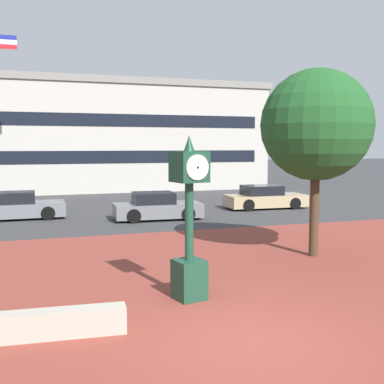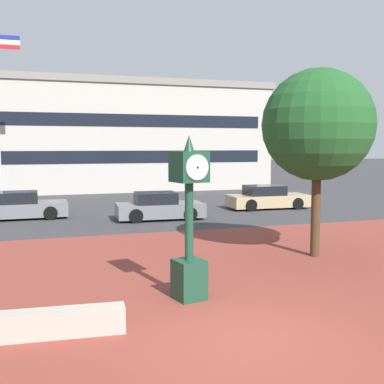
{
  "view_description": "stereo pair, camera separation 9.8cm",
  "coord_description": "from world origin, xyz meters",
  "px_view_note": "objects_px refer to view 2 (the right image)",
  "views": [
    {
      "loc": [
        -3.5,
        -7.34,
        3.44
      ],
      "look_at": [
        -0.15,
        2.85,
        2.39
      ],
      "focal_mm": 44.3,
      "sensor_mm": 36.0,
      "label": 1
    },
    {
      "loc": [
        -3.41,
        -7.37,
        3.44
      ],
      "look_at": [
        -0.15,
        2.85,
        2.39
      ],
      "focal_mm": 44.3,
      "sensor_mm": 36.0,
      "label": 2
    }
  ],
  "objects_px": {
    "car_street_distant": "(159,207)",
    "civic_building": "(110,137)",
    "plaza_tree": "(321,128)",
    "car_street_mid": "(267,198)",
    "car_street_far": "(20,207)",
    "street_clock": "(189,224)",
    "flagpole_primary": "(0,108)"
  },
  "relations": [
    {
      "from": "street_clock",
      "to": "car_street_far",
      "type": "bearing_deg",
      "value": 94.25
    },
    {
      "from": "plaza_tree",
      "to": "civic_building",
      "type": "distance_m",
      "value": 28.15
    },
    {
      "from": "street_clock",
      "to": "civic_building",
      "type": "xyz_separation_m",
      "value": [
        2.56,
        30.92,
        2.5
      ]
    },
    {
      "from": "street_clock",
      "to": "car_street_distant",
      "type": "bearing_deg",
      "value": 67.23
    },
    {
      "from": "plaza_tree",
      "to": "car_street_far",
      "type": "xyz_separation_m",
      "value": [
        -9.29,
        10.89,
        -3.42
      ]
    },
    {
      "from": "flagpole_primary",
      "to": "car_street_far",
      "type": "bearing_deg",
      "value": -78.12
    },
    {
      "from": "plaza_tree",
      "to": "car_street_far",
      "type": "distance_m",
      "value": 14.72
    },
    {
      "from": "plaza_tree",
      "to": "car_street_distant",
      "type": "relative_size",
      "value": 1.4
    },
    {
      "from": "street_clock",
      "to": "car_street_distant",
      "type": "distance_m",
      "value": 11.8
    },
    {
      "from": "plaza_tree",
      "to": "civic_building",
      "type": "xyz_separation_m",
      "value": [
        -2.61,
        28.03,
        0.23
      ]
    },
    {
      "from": "plaza_tree",
      "to": "street_clock",
      "type": "bearing_deg",
      "value": -150.79
    },
    {
      "from": "car_street_far",
      "to": "street_clock",
      "type": "bearing_deg",
      "value": 16.17
    },
    {
      "from": "car_street_distant",
      "to": "civic_building",
      "type": "height_order",
      "value": "civic_building"
    },
    {
      "from": "car_street_mid",
      "to": "flagpole_primary",
      "type": "height_order",
      "value": "flagpole_primary"
    },
    {
      "from": "plaza_tree",
      "to": "car_street_far",
      "type": "height_order",
      "value": "plaza_tree"
    },
    {
      "from": "street_clock",
      "to": "car_street_distant",
      "type": "height_order",
      "value": "street_clock"
    },
    {
      "from": "street_clock",
      "to": "car_street_far",
      "type": "distance_m",
      "value": 14.43
    },
    {
      "from": "plaza_tree",
      "to": "car_street_mid",
      "type": "distance_m",
      "value": 11.7
    },
    {
      "from": "flagpole_primary",
      "to": "civic_building",
      "type": "distance_m",
      "value": 14.22
    },
    {
      "from": "car_street_far",
      "to": "plaza_tree",
      "type": "bearing_deg",
      "value": 40.0
    },
    {
      "from": "car_street_distant",
      "to": "flagpole_primary",
      "type": "xyz_separation_m",
      "value": [
        -7.35,
        7.55,
        4.98
      ]
    },
    {
      "from": "car_street_far",
      "to": "civic_building",
      "type": "distance_m",
      "value": 18.75
    },
    {
      "from": "plaza_tree",
      "to": "civic_building",
      "type": "relative_size",
      "value": 0.24
    },
    {
      "from": "car_street_far",
      "to": "car_street_distant",
      "type": "height_order",
      "value": "same"
    },
    {
      "from": "car_street_mid",
      "to": "flagpole_primary",
      "type": "distance_m",
      "value": 15.84
    },
    {
      "from": "street_clock",
      "to": "flagpole_primary",
      "type": "distance_m",
      "value": 20.17
    },
    {
      "from": "plaza_tree",
      "to": "flagpole_primary",
      "type": "relative_size",
      "value": 0.59
    },
    {
      "from": "street_clock",
      "to": "plaza_tree",
      "type": "xyz_separation_m",
      "value": [
        5.17,
        2.89,
        2.27
      ]
    },
    {
      "from": "car_street_mid",
      "to": "street_clock",
      "type": "bearing_deg",
      "value": -30.89
    },
    {
      "from": "street_clock",
      "to": "car_street_far",
      "type": "height_order",
      "value": "street_clock"
    },
    {
      "from": "car_street_distant",
      "to": "civic_building",
      "type": "xyz_separation_m",
      "value": [
        0.44,
        19.37,
        3.65
      ]
    },
    {
      "from": "plaza_tree",
      "to": "car_street_mid",
      "type": "relative_size",
      "value": 1.3
    }
  ]
}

